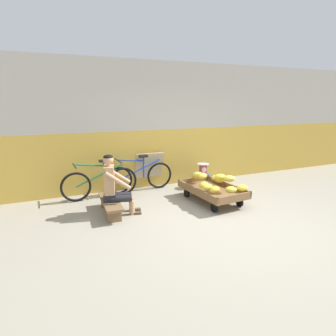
{
  "coord_description": "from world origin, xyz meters",
  "views": [
    {
      "loc": [
        -2.75,
        -3.86,
        2.08
      ],
      "look_at": [
        -0.52,
        1.33,
        0.75
      ],
      "focal_mm": 30.39,
      "sensor_mm": 36.0,
      "label": 1
    }
  ],
  "objects_px": {
    "low_bench": "(110,204)",
    "sign_board": "(149,170)",
    "bicycle_near_left": "(100,183)",
    "vendor_seated": "(114,185)",
    "weighing_scale": "(203,169)",
    "plastic_crate": "(203,181)",
    "bicycle_far_left": "(140,176)",
    "banana_cart": "(212,191)"
  },
  "relations": [
    {
      "from": "vendor_seated",
      "to": "bicycle_near_left",
      "type": "distance_m",
      "value": 1.03
    },
    {
      "from": "bicycle_near_left",
      "to": "weighing_scale",
      "type": "bearing_deg",
      "value": -3.67
    },
    {
      "from": "banana_cart",
      "to": "bicycle_far_left",
      "type": "relative_size",
      "value": 0.91
    },
    {
      "from": "vendor_seated",
      "to": "plastic_crate",
      "type": "relative_size",
      "value": 3.17
    },
    {
      "from": "weighing_scale",
      "to": "bicycle_near_left",
      "type": "distance_m",
      "value": 2.49
    },
    {
      "from": "plastic_crate",
      "to": "bicycle_near_left",
      "type": "xyz_separation_m",
      "value": [
        -2.48,
        0.16,
        0.2
      ]
    },
    {
      "from": "vendor_seated",
      "to": "plastic_crate",
      "type": "distance_m",
      "value": 2.56
    },
    {
      "from": "bicycle_far_left",
      "to": "banana_cart",
      "type": "bearing_deg",
      "value": -48.17
    },
    {
      "from": "banana_cart",
      "to": "bicycle_near_left",
      "type": "xyz_separation_m",
      "value": [
        -2.13,
        1.15,
        0.11
      ]
    },
    {
      "from": "vendor_seated",
      "to": "weighing_scale",
      "type": "relative_size",
      "value": 3.8
    },
    {
      "from": "sign_board",
      "to": "vendor_seated",
      "type": "bearing_deg",
      "value": -130.41
    },
    {
      "from": "banana_cart",
      "to": "weighing_scale",
      "type": "relative_size",
      "value": 5.01
    },
    {
      "from": "bicycle_near_left",
      "to": "sign_board",
      "type": "bearing_deg",
      "value": 16.16
    },
    {
      "from": "weighing_scale",
      "to": "low_bench",
      "type": "bearing_deg",
      "value": -161.6
    },
    {
      "from": "low_bench",
      "to": "bicycle_near_left",
      "type": "distance_m",
      "value": 0.99
    },
    {
      "from": "vendor_seated",
      "to": "weighing_scale",
      "type": "distance_m",
      "value": 2.53
    },
    {
      "from": "plastic_crate",
      "to": "bicycle_far_left",
      "type": "bearing_deg",
      "value": 168.29
    },
    {
      "from": "vendor_seated",
      "to": "bicycle_near_left",
      "type": "relative_size",
      "value": 0.69
    },
    {
      "from": "banana_cart",
      "to": "weighing_scale",
      "type": "height_order",
      "value": "weighing_scale"
    },
    {
      "from": "sign_board",
      "to": "bicycle_far_left",
      "type": "bearing_deg",
      "value": -145.85
    },
    {
      "from": "vendor_seated",
      "to": "banana_cart",
      "type": "bearing_deg",
      "value": -4.28
    },
    {
      "from": "bicycle_far_left",
      "to": "sign_board",
      "type": "distance_m",
      "value": 0.38
    },
    {
      "from": "plastic_crate",
      "to": "sign_board",
      "type": "height_order",
      "value": "sign_board"
    },
    {
      "from": "banana_cart",
      "to": "low_bench",
      "type": "bearing_deg",
      "value": 175.31
    },
    {
      "from": "low_bench",
      "to": "sign_board",
      "type": "bearing_deg",
      "value": 47.13
    },
    {
      "from": "banana_cart",
      "to": "bicycle_near_left",
      "type": "bearing_deg",
      "value": 151.51
    },
    {
      "from": "bicycle_far_left",
      "to": "bicycle_near_left",
      "type": "bearing_deg",
      "value": -170.58
    },
    {
      "from": "vendor_seated",
      "to": "bicycle_far_left",
      "type": "height_order",
      "value": "vendor_seated"
    },
    {
      "from": "weighing_scale",
      "to": "sign_board",
      "type": "bearing_deg",
      "value": 156.82
    },
    {
      "from": "low_bench",
      "to": "sign_board",
      "type": "relative_size",
      "value": 1.27
    },
    {
      "from": "vendor_seated",
      "to": "sign_board",
      "type": "relative_size",
      "value": 1.3
    },
    {
      "from": "banana_cart",
      "to": "low_bench",
      "type": "relative_size",
      "value": 1.35
    },
    {
      "from": "bicycle_near_left",
      "to": "plastic_crate",
      "type": "bearing_deg",
      "value": -3.65
    },
    {
      "from": "plastic_crate",
      "to": "bicycle_far_left",
      "type": "relative_size",
      "value": 0.22
    },
    {
      "from": "low_bench",
      "to": "vendor_seated",
      "type": "distance_m",
      "value": 0.38
    },
    {
      "from": "bicycle_far_left",
      "to": "vendor_seated",
      "type": "bearing_deg",
      "value": -126.53
    },
    {
      "from": "sign_board",
      "to": "low_bench",
      "type": "bearing_deg",
      "value": -132.87
    },
    {
      "from": "vendor_seated",
      "to": "bicycle_near_left",
      "type": "xyz_separation_m",
      "value": [
        -0.09,
        1.0,
        -0.21
      ]
    },
    {
      "from": "banana_cart",
      "to": "plastic_crate",
      "type": "bearing_deg",
      "value": 70.62
    },
    {
      "from": "banana_cart",
      "to": "bicycle_far_left",
      "type": "xyz_separation_m",
      "value": [
        -1.18,
        1.31,
        0.11
      ]
    },
    {
      "from": "plastic_crate",
      "to": "bicycle_near_left",
      "type": "height_order",
      "value": "bicycle_near_left"
    },
    {
      "from": "banana_cart",
      "to": "plastic_crate",
      "type": "xyz_separation_m",
      "value": [
        0.35,
        1.0,
        -0.09
      ]
    }
  ]
}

